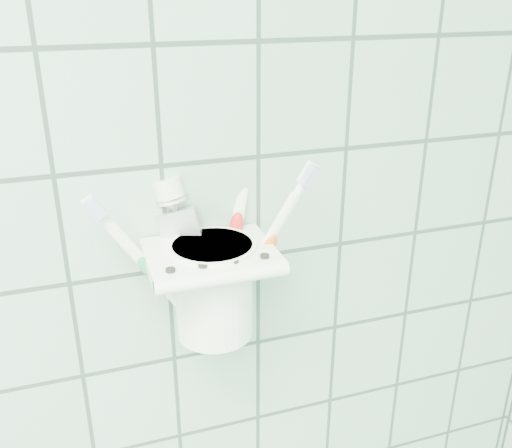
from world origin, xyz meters
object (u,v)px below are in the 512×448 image
Objects in this scene: holder_bracket at (210,257)px; toothpaste_tube at (202,241)px; toothbrush_orange at (220,237)px; toothbrush_pink at (195,246)px; cup at (214,286)px; toothbrush_blue at (219,234)px.

holder_bracket is 0.76× the size of toothpaste_tube.
toothbrush_pink is at bearing 172.08° from toothbrush_orange.
toothbrush_orange is (0.03, 0.00, 0.01)m from toothbrush_pink.
holder_bracket is at bearing -154.27° from toothbrush_orange.
toothbrush_pink is at bearing 165.12° from cup.
holder_bracket is 0.02m from toothbrush_pink.
toothbrush_orange is 1.15× the size of toothpaste_tube.
toothpaste_tube is (-0.01, 0.02, 0.04)m from cup.
toothpaste_tube is at bearing 126.84° from toothbrush_orange.
cup is at bearing -160.69° from toothbrush_orange.
toothpaste_tube is at bearing 106.59° from cup.
toothbrush_pink is 0.03m from toothbrush_blue.
toothbrush_blue reaches higher than toothpaste_tube.
holder_bracket is 0.02m from toothpaste_tube.
toothbrush_blue reaches higher than toothbrush_orange.
toothpaste_tube is (-0.01, 0.01, -0.01)m from toothbrush_orange.
toothpaste_tube is at bearing 44.71° from toothbrush_pink.
holder_bracket is at bearing -41.68° from toothbrush_pink.
toothbrush_orange is at bearing -7.98° from toothbrush_pink.
toothpaste_tube is at bearing 94.90° from holder_bracket.
toothbrush_blue is at bearing 79.25° from toothbrush_orange.
holder_bracket is 0.04m from cup.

